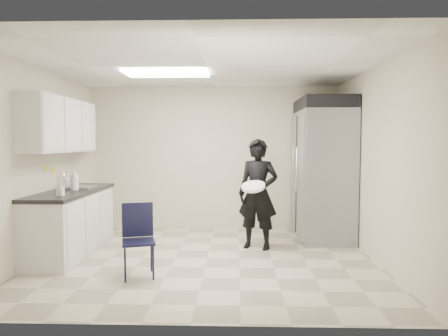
{
  "coord_description": "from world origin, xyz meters",
  "views": [
    {
      "loc": [
        0.39,
        -5.36,
        1.6
      ],
      "look_at": [
        0.23,
        0.2,
        1.23
      ],
      "focal_mm": 32.0,
      "sensor_mm": 36.0,
      "label": 1
    }
  ],
  "objects_px": {
    "lower_counter": "(72,224)",
    "folding_chair": "(138,242)",
    "commercial_fridge": "(323,175)",
    "man_tuxedo": "(258,194)"
  },
  "relations": [
    {
      "from": "folding_chair",
      "to": "lower_counter",
      "type": "bearing_deg",
      "value": 125.03
    },
    {
      "from": "lower_counter",
      "to": "commercial_fridge",
      "type": "distance_m",
      "value": 3.98
    },
    {
      "from": "lower_counter",
      "to": "folding_chair",
      "type": "xyz_separation_m",
      "value": [
        1.2,
        -0.96,
        -0.01
      ]
    },
    {
      "from": "man_tuxedo",
      "to": "commercial_fridge",
      "type": "bearing_deg",
      "value": 51.73
    },
    {
      "from": "lower_counter",
      "to": "man_tuxedo",
      "type": "distance_m",
      "value": 2.72
    },
    {
      "from": "man_tuxedo",
      "to": "lower_counter",
      "type": "bearing_deg",
      "value": -153.77
    },
    {
      "from": "commercial_fridge",
      "to": "man_tuxedo",
      "type": "height_order",
      "value": "commercial_fridge"
    },
    {
      "from": "folding_chair",
      "to": "commercial_fridge",
      "type": "bearing_deg",
      "value": 22.05
    },
    {
      "from": "commercial_fridge",
      "to": "lower_counter",
      "type": "bearing_deg",
      "value": -164.12
    },
    {
      "from": "folding_chair",
      "to": "man_tuxedo",
      "type": "relative_size",
      "value": 0.51
    }
  ]
}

